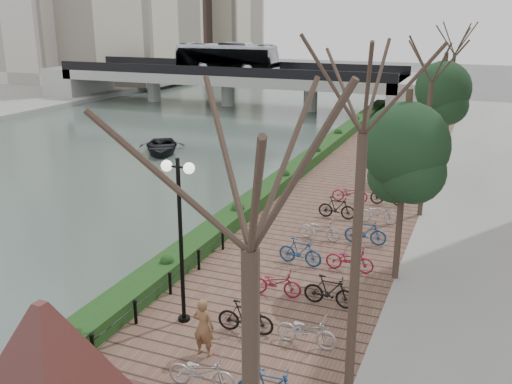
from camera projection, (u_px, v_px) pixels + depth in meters
The scene contains 11 objects.
river_water at pixel (115, 144), 42.33m from camera, with size 30.00×130.00×0.02m, color #44554F.
promenade at pixel (341, 200), 28.80m from camera, with size 8.00×75.00×0.50m, color brown.
hedge at pixel (293, 171), 32.07m from camera, with size 1.10×56.00×0.60m, color #143613.
chain_fence at pixel (115, 329), 15.85m from camera, with size 0.10×14.10×0.70m.
granite_monument at pixel (48, 367), 12.08m from camera, with size 5.93×5.93×3.10m.
lamppost at pixel (179, 207), 15.96m from camera, with size 1.02×0.32×4.98m.
pedestrian at pixel (203, 327), 15.06m from camera, with size 0.61×0.40×1.66m, color brown.
bicycle_parking at pixel (325, 255), 20.47m from camera, with size 2.40×17.32×1.00m.
street_trees at pixel (416, 164), 22.08m from camera, with size 3.20×37.12×6.80m.
bridge at pixel (228, 73), 59.02m from camera, with size 36.00×10.77×6.50m.
boat at pixel (161, 146), 39.38m from camera, with size 3.28×4.59×0.95m, color black.
Camera 1 is at (10.30, -9.48, 9.23)m, focal length 40.00 mm.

